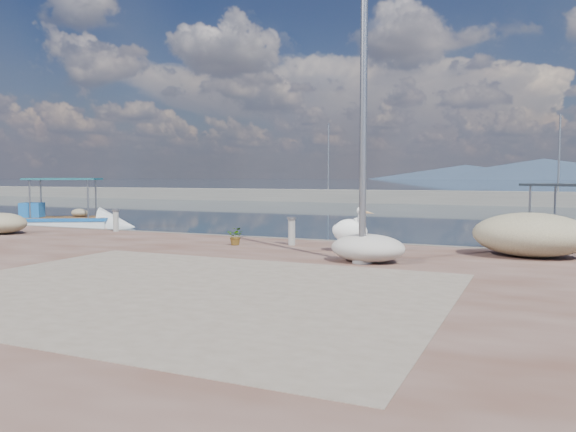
# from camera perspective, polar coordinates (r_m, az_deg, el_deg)

# --- Properties ---
(ground) EXTENTS (1400.00, 1400.00, 0.00)m
(ground) POSITION_cam_1_polar(r_m,az_deg,el_deg) (13.03, -6.91, -6.78)
(ground) COLOR #162635
(ground) RESTS_ON ground
(quay_patch) EXTENTS (9.00, 7.00, 0.01)m
(quay_patch) POSITION_cam_1_polar(r_m,az_deg,el_deg) (9.93, -10.96, -7.26)
(quay_patch) COLOR gray
(quay_patch) RESTS_ON quay
(breakwater) EXTENTS (120.00, 2.20, 7.50)m
(breakwater) POSITION_cam_1_polar(r_m,az_deg,el_deg) (51.42, 16.77, 1.79)
(breakwater) COLOR gray
(breakwater) RESTS_ON ground
(mountains) EXTENTS (370.00, 280.00, 22.00)m
(mountains) POSITION_cam_1_polar(r_m,az_deg,el_deg) (661.00, 24.05, 4.27)
(mountains) COLOR #28384C
(mountains) RESTS_ON ground
(boat_left) EXTENTS (5.94, 4.46, 2.77)m
(boat_left) POSITION_cam_1_polar(r_m,az_deg,el_deg) (28.03, -21.87, -0.82)
(boat_left) COLOR white
(boat_left) RESTS_ON ground
(boat_right) EXTENTS (5.47, 4.44, 2.59)m
(boat_right) POSITION_cam_1_polar(r_m,az_deg,el_deg) (19.30, 27.15, -3.07)
(boat_right) COLOR white
(boat_right) RESTS_ON ground
(pelican) EXTENTS (1.24, 0.83, 1.18)m
(pelican) POSITION_cam_1_polar(r_m,az_deg,el_deg) (14.44, 6.39, -1.49)
(pelican) COLOR tan
(pelican) RESTS_ON quay
(lamp_post) EXTENTS (0.44, 0.96, 7.00)m
(lamp_post) POSITION_cam_1_polar(r_m,az_deg,el_deg) (12.67, 7.70, 10.16)
(lamp_post) COLOR gray
(lamp_post) RESTS_ON quay
(bollard_near) EXTENTS (0.26, 0.26, 0.80)m
(bollard_near) POSITION_cam_1_polar(r_m,az_deg,el_deg) (15.88, 0.38, -1.41)
(bollard_near) COLOR gray
(bollard_near) RESTS_ON quay
(bollard_far) EXTENTS (0.26, 0.26, 0.79)m
(bollard_far) POSITION_cam_1_polar(r_m,az_deg,el_deg) (20.76, -17.09, -0.32)
(bollard_far) COLOR gray
(bollard_far) RESTS_ON quay
(potted_plant) EXTENTS (0.51, 0.45, 0.51)m
(potted_plant) POSITION_cam_1_polar(r_m,az_deg,el_deg) (15.94, -5.31, -2.05)
(potted_plant) COLOR #33722D
(potted_plant) RESTS_ON quay
(net_pile_c) EXTENTS (2.73, 1.95, 1.07)m
(net_pile_c) POSITION_cam_1_polar(r_m,az_deg,el_deg) (14.76, 23.47, -1.76)
(net_pile_c) COLOR #BCB38B
(net_pile_c) RESTS_ON quay
(net_pile_d) EXTENTS (1.70, 1.27, 0.64)m
(net_pile_d) POSITION_cam_1_polar(r_m,az_deg,el_deg) (12.86, 8.11, -3.25)
(net_pile_d) COLOR beige
(net_pile_d) RESTS_ON quay
(net_pile_b) EXTENTS (1.82, 1.42, 0.71)m
(net_pile_b) POSITION_cam_1_polar(r_m,az_deg,el_deg) (21.40, -27.09, -0.66)
(net_pile_b) COLOR #BCB38B
(net_pile_b) RESTS_ON quay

